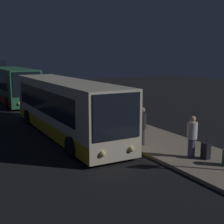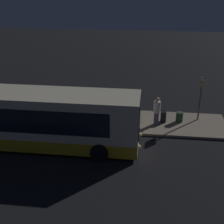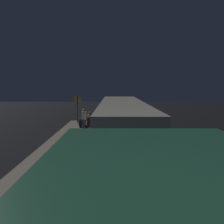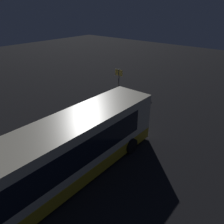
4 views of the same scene
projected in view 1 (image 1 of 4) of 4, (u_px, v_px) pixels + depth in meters
name	position (u px, v px, depth m)	size (l,w,h in m)	color
ground	(76.00, 139.00, 16.76)	(80.00, 80.00, 0.00)	black
platform	(129.00, 130.00, 18.31)	(20.00, 3.43, 0.14)	gray
bus_lead	(64.00, 107.00, 17.63)	(12.17, 2.71, 3.06)	beige
bus_second	(13.00, 85.00, 29.82)	(11.07, 2.87, 3.24)	#2D704C
passenger_boarding	(142.00, 125.00, 14.93)	(0.62, 0.65, 1.85)	#2D2D33
passenger_waiting	(133.00, 123.00, 15.63)	(0.64, 0.60, 1.73)	silver
passenger_with_bags	(192.00, 135.00, 13.10)	(0.60, 0.60, 1.80)	#4C476B
suitcase	(206.00, 151.00, 13.01)	(0.34, 0.25, 0.92)	black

